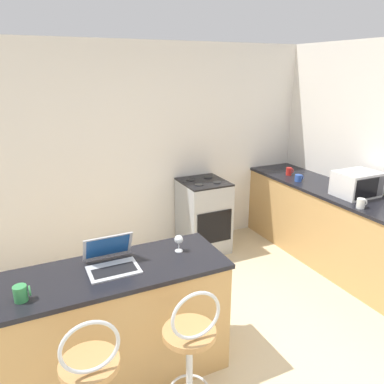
{
  "coord_description": "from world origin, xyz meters",
  "views": [
    {
      "loc": [
        -1.18,
        -1.67,
        2.28
      ],
      "look_at": [
        0.44,
        1.75,
        1.03
      ],
      "focal_mm": 35.0,
      "sensor_mm": 36.0,
      "label": 1
    }
  ],
  "objects_px": {
    "mug_green": "(21,293)",
    "mug_blue": "(299,178)",
    "bar_stool_far": "(190,361)",
    "stove_range": "(203,216)",
    "mug_red": "(289,171)",
    "microwave": "(357,184)",
    "wine_glass_tall": "(179,240)",
    "mug_white": "(361,203)",
    "laptop": "(111,259)"
  },
  "relations": [
    {
      "from": "wine_glass_tall",
      "to": "stove_range",
      "type": "bearing_deg",
      "value": 57.13
    },
    {
      "from": "laptop",
      "to": "mug_red",
      "type": "relative_size",
      "value": 3.47
    },
    {
      "from": "mug_green",
      "to": "bar_stool_far",
      "type": "bearing_deg",
      "value": -27.23
    },
    {
      "from": "mug_red",
      "to": "wine_glass_tall",
      "type": "bearing_deg",
      "value": -147.85
    },
    {
      "from": "laptop",
      "to": "microwave",
      "type": "height_order",
      "value": "microwave"
    },
    {
      "from": "stove_range",
      "to": "mug_blue",
      "type": "xyz_separation_m",
      "value": [
        1.07,
        -0.51,
        0.51
      ]
    },
    {
      "from": "bar_stool_far",
      "to": "laptop",
      "type": "relative_size",
      "value": 3.01
    },
    {
      "from": "wine_glass_tall",
      "to": "microwave",
      "type": "bearing_deg",
      "value": 9.5
    },
    {
      "from": "laptop",
      "to": "microwave",
      "type": "relative_size",
      "value": 0.77
    },
    {
      "from": "mug_green",
      "to": "mug_red",
      "type": "bearing_deg",
      "value": 25.29
    },
    {
      "from": "mug_blue",
      "to": "wine_glass_tall",
      "type": "xyz_separation_m",
      "value": [
        -2.11,
        -1.1,
        0.05
      ]
    },
    {
      "from": "laptop",
      "to": "mug_white",
      "type": "height_order",
      "value": "laptop"
    },
    {
      "from": "stove_range",
      "to": "mug_green",
      "type": "height_order",
      "value": "mug_green"
    },
    {
      "from": "mug_green",
      "to": "stove_range",
      "type": "bearing_deg",
      "value": 39.7
    },
    {
      "from": "bar_stool_far",
      "to": "mug_green",
      "type": "distance_m",
      "value": 1.14
    },
    {
      "from": "bar_stool_far",
      "to": "mug_green",
      "type": "bearing_deg",
      "value": 152.77
    },
    {
      "from": "mug_red",
      "to": "mug_white",
      "type": "xyz_separation_m",
      "value": [
        -0.15,
        -1.31,
        -0.0
      ]
    },
    {
      "from": "wine_glass_tall",
      "to": "laptop",
      "type": "bearing_deg",
      "value": -178.55
    },
    {
      "from": "mug_blue",
      "to": "mug_green",
      "type": "relative_size",
      "value": 1.03
    },
    {
      "from": "wine_glass_tall",
      "to": "mug_green",
      "type": "bearing_deg",
      "value": -170.45
    },
    {
      "from": "stove_range",
      "to": "mug_green",
      "type": "bearing_deg",
      "value": -140.3
    },
    {
      "from": "mug_green",
      "to": "mug_blue",
      "type": "bearing_deg",
      "value": 21.64
    },
    {
      "from": "laptop",
      "to": "stove_range",
      "type": "bearing_deg",
      "value": 45.93
    },
    {
      "from": "stove_range",
      "to": "mug_green",
      "type": "distance_m",
      "value": 2.87
    },
    {
      "from": "mug_white",
      "to": "wine_glass_tall",
      "type": "bearing_deg",
      "value": -177.89
    },
    {
      "from": "mug_blue",
      "to": "mug_green",
      "type": "distance_m",
      "value": 3.49
    },
    {
      "from": "microwave",
      "to": "mug_red",
      "type": "relative_size",
      "value": 4.51
    },
    {
      "from": "bar_stool_far",
      "to": "mug_white",
      "type": "xyz_separation_m",
      "value": [
        2.26,
        0.74,
        0.48
      ]
    },
    {
      "from": "stove_range",
      "to": "mug_red",
      "type": "bearing_deg",
      "value": -11.24
    },
    {
      "from": "wine_glass_tall",
      "to": "mug_green",
      "type": "relative_size",
      "value": 1.32
    },
    {
      "from": "microwave",
      "to": "mug_blue",
      "type": "distance_m",
      "value": 0.74
    },
    {
      "from": "microwave",
      "to": "mug_white",
      "type": "bearing_deg",
      "value": -130.77
    },
    {
      "from": "bar_stool_far",
      "to": "stove_range",
      "type": "bearing_deg",
      "value": 61.16
    },
    {
      "from": "mug_red",
      "to": "mug_green",
      "type": "height_order",
      "value": "same"
    },
    {
      "from": "microwave",
      "to": "mug_white",
      "type": "distance_m",
      "value": 0.42
    },
    {
      "from": "bar_stool_far",
      "to": "mug_white",
      "type": "height_order",
      "value": "bar_stool_far"
    },
    {
      "from": "microwave",
      "to": "wine_glass_tall",
      "type": "bearing_deg",
      "value": -170.5
    },
    {
      "from": "stove_range",
      "to": "mug_blue",
      "type": "bearing_deg",
      "value": -25.57
    },
    {
      "from": "mug_red",
      "to": "mug_blue",
      "type": "bearing_deg",
      "value": -106.09
    },
    {
      "from": "microwave",
      "to": "stove_range",
      "type": "height_order",
      "value": "microwave"
    },
    {
      "from": "bar_stool_far",
      "to": "microwave",
      "type": "xyz_separation_m",
      "value": [
        2.53,
        1.05,
        0.56
      ]
    },
    {
      "from": "bar_stool_far",
      "to": "mug_green",
      "type": "relative_size",
      "value": 10.49
    },
    {
      "from": "stove_range",
      "to": "wine_glass_tall",
      "type": "height_order",
      "value": "wine_glass_tall"
    },
    {
      "from": "bar_stool_far",
      "to": "stove_range",
      "type": "distance_m",
      "value": 2.59
    },
    {
      "from": "mug_red",
      "to": "wine_glass_tall",
      "type": "height_order",
      "value": "wine_glass_tall"
    },
    {
      "from": "microwave",
      "to": "mug_red",
      "type": "distance_m",
      "value": 1.0
    },
    {
      "from": "mug_white",
      "to": "microwave",
      "type": "bearing_deg",
      "value": 49.23
    },
    {
      "from": "mug_red",
      "to": "mug_blue",
      "type": "relative_size",
      "value": 0.97
    },
    {
      "from": "mug_red",
      "to": "mug_white",
      "type": "bearing_deg",
      "value": -96.54
    },
    {
      "from": "laptop",
      "to": "mug_white",
      "type": "distance_m",
      "value": 2.58
    }
  ]
}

